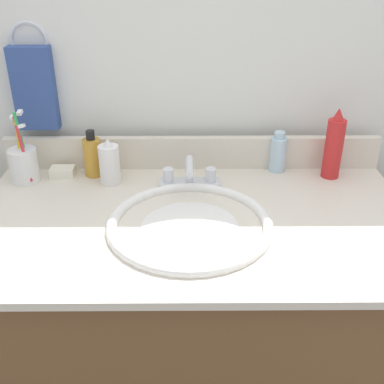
{
  "coord_description": "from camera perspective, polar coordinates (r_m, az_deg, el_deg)",
  "views": [
    {
      "loc": [
        -0.01,
        -0.95,
        1.35
      ],
      "look_at": [
        -0.0,
        0.0,
        0.83
      ],
      "focal_mm": 44.95,
      "sensor_mm": 36.0,
      "label": 1
    }
  ],
  "objects": [
    {
      "name": "vanity_cabinet",
      "position": [
        1.36,
        0.1,
        -17.28
      ],
      "size": [
        0.99,
        0.53,
        0.74
      ],
      "primitive_type": "cube",
      "color": "brown",
      "rests_on": "ground_plane"
    },
    {
      "name": "countertop",
      "position": [
        1.12,
        0.12,
        -3.55
      ],
      "size": [
        1.04,
        0.58,
        0.02
      ],
      "primitive_type": "cube",
      "color": "beige",
      "rests_on": "vanity_cabinet"
    },
    {
      "name": "backsplash",
      "position": [
        1.34,
        0.02,
        4.72
      ],
      "size": [
        1.04,
        0.02,
        0.09
      ],
      "primitive_type": "cube",
      "color": "beige",
      "rests_on": "countertop"
    },
    {
      "name": "back_wall",
      "position": [
        1.46,
        0.0,
        0.05
      ],
      "size": [
        2.14,
        0.04,
        1.3
      ],
      "primitive_type": "cube",
      "color": "silver",
      "rests_on": "ground_plane"
    },
    {
      "name": "towel_ring",
      "position": [
        1.35,
        -18.8,
        16.64
      ],
      "size": [
        0.1,
        0.01,
        0.1
      ],
      "primitive_type": "torus",
      "rotation": [
        1.57,
        0.0,
        0.0
      ],
      "color": "silver"
    },
    {
      "name": "hand_towel",
      "position": [
        1.36,
        -18.22,
        11.56
      ],
      "size": [
        0.11,
        0.04,
        0.22
      ],
      "primitive_type": "cube",
      "color": "#334C8C"
    },
    {
      "name": "sink_basin",
      "position": [
        1.1,
        -0.26,
        -5.4
      ],
      "size": [
        0.38,
        0.38,
        0.11
      ],
      "color": "white",
      "rests_on": "countertop"
    },
    {
      "name": "faucet",
      "position": [
        1.24,
        -0.29,
        1.84
      ],
      "size": [
        0.16,
        0.1,
        0.08
      ],
      "color": "silver",
      "rests_on": "countertop"
    },
    {
      "name": "bottle_oil_amber",
      "position": [
        1.32,
        -11.71,
        4.17
      ],
      "size": [
        0.05,
        0.05,
        0.13
      ],
      "color": "gold",
      "rests_on": "countertop"
    },
    {
      "name": "bottle_gel_clear",
      "position": [
        1.34,
        10.17,
        4.58
      ],
      "size": [
        0.04,
        0.04,
        0.11
      ],
      "color": "silver",
      "rests_on": "countertop"
    },
    {
      "name": "bottle_spray_red",
      "position": [
        1.32,
        16.48,
        5.23
      ],
      "size": [
        0.05,
        0.05,
        0.19
      ],
      "color": "red",
      "rests_on": "countertop"
    },
    {
      "name": "bottle_lotion_white",
      "position": [
        1.27,
        -9.76,
        3.32
      ],
      "size": [
        0.05,
        0.05,
        0.12
      ],
      "color": "white",
      "rests_on": "countertop"
    },
    {
      "name": "cup_white_ceramic",
      "position": [
        1.33,
        -19.32,
        3.17
      ],
      "size": [
        0.07,
        0.08,
        0.19
      ],
      "color": "white",
      "rests_on": "countertop"
    },
    {
      "name": "soap_bar",
      "position": [
        1.35,
        -15.09,
        2.35
      ],
      "size": [
        0.06,
        0.04,
        0.02
      ],
      "primitive_type": "cube",
      "color": "white",
      "rests_on": "countertop"
    }
  ]
}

